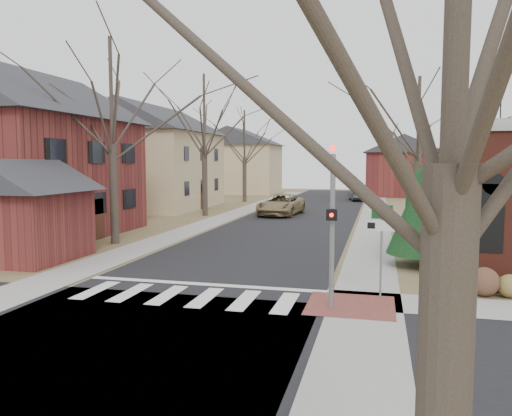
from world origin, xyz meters
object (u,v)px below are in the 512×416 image
(sign_post, at_px, (381,233))
(pickup_truck, at_px, (281,205))
(traffic_signal_pole, at_px, (332,215))
(brick_gate_monument, at_px, (487,217))
(distant_car, at_px, (358,194))

(sign_post, relative_size, pickup_truck, 0.49)
(traffic_signal_pole, bearing_deg, brick_gate_monument, 43.24)
(pickup_truck, distance_m, distant_car, 16.34)
(traffic_signal_pole, distance_m, sign_post, 2.02)
(sign_post, distance_m, brick_gate_monument, 4.55)
(brick_gate_monument, bearing_deg, pickup_truck, 119.53)
(pickup_truck, bearing_deg, traffic_signal_pole, -70.87)
(distant_car, bearing_deg, pickup_truck, 62.26)
(sign_post, relative_size, distant_car, 0.62)
(sign_post, bearing_deg, traffic_signal_pole, -132.43)
(distant_car, bearing_deg, traffic_signal_pole, 81.41)
(sign_post, height_order, distant_car, sign_post)
(sign_post, distance_m, pickup_truck, 22.91)
(pickup_truck, bearing_deg, distant_car, 77.01)
(traffic_signal_pole, height_order, sign_post, traffic_signal_pole)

